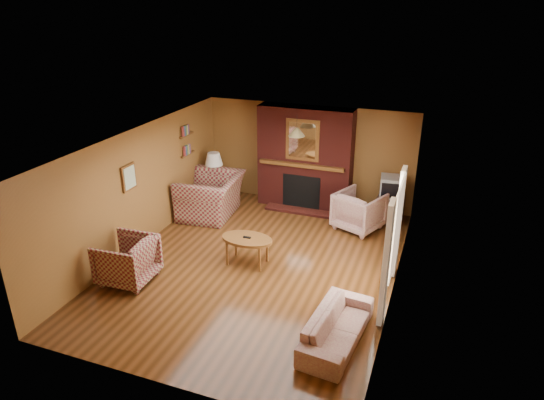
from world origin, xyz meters
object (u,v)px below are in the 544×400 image
at_px(plaid_loveseat, 211,196).
at_px(tv_stand, 390,209).
at_px(floral_sofa, 337,327).
at_px(crt_tv, 392,187).
at_px(plaid_armchair, 127,260).
at_px(table_lamp, 214,165).
at_px(side_table, 215,191).
at_px(fireplace, 305,159).
at_px(coffee_table, 247,241).
at_px(floral_armchair, 359,211).

xyz_separation_m(plaid_loveseat, tv_stand, (3.90, 1.05, -0.17)).
relative_size(floral_sofa, crt_tv, 3.02).
bearing_deg(plaid_armchair, crt_tv, 133.29).
height_order(plaid_armchair, table_lamp, table_lamp).
relative_size(plaid_loveseat, tv_stand, 2.38).
distance_m(plaid_armchair, table_lamp, 3.79).
distance_m(plaid_loveseat, side_table, 0.77).
xyz_separation_m(floral_sofa, tv_stand, (0.15, 4.42, 0.06)).
relative_size(tv_stand, crt_tv, 1.10).
bearing_deg(table_lamp, side_table, -45.00).
height_order(plaid_armchair, tv_stand, plaid_armchair).
distance_m(floral_sofa, crt_tv, 4.45).
distance_m(fireplace, coffee_table, 3.08).
bearing_deg(table_lamp, tv_stand, 4.82).
distance_m(side_table, tv_stand, 4.16).
height_order(plaid_loveseat, coffee_table, plaid_loveseat).
xyz_separation_m(coffee_table, crt_tv, (2.26, 2.80, 0.36)).
bearing_deg(coffee_table, table_lamp, 127.66).
xyz_separation_m(floral_sofa, crt_tv, (0.15, 4.41, 0.60)).
bearing_deg(table_lamp, crt_tv, 4.74).
bearing_deg(crt_tv, table_lamp, -175.26).
relative_size(table_lamp, crt_tv, 1.28).
bearing_deg(tv_stand, crt_tv, -86.71).
relative_size(fireplace, floral_sofa, 1.44).
distance_m(floral_armchair, side_table, 3.58).
bearing_deg(floral_sofa, side_table, 50.27).
height_order(floral_armchair, tv_stand, floral_armchair).
distance_m(floral_sofa, table_lamp, 5.75).
xyz_separation_m(table_lamp, tv_stand, (4.15, 0.35, -0.65)).
bearing_deg(crt_tv, fireplace, 174.70).
bearing_deg(side_table, coffee_table, -52.34).
bearing_deg(side_table, plaid_loveseat, -70.45).
height_order(plaid_loveseat, plaid_armchair, plaid_loveseat).
height_order(fireplace, crt_tv, fireplace).
relative_size(coffee_table, table_lamp, 1.39).
xyz_separation_m(plaid_loveseat, plaid_armchair, (-0.10, -3.04, -0.06)).
bearing_deg(tv_stand, plaid_armchair, -131.03).
relative_size(plaid_armchair, tv_stand, 1.49).
xyz_separation_m(fireplace, tv_stand, (2.05, -0.18, -0.88)).
relative_size(side_table, tv_stand, 0.91).
bearing_deg(floral_sofa, table_lamp, 50.27).
height_order(plaid_loveseat, floral_armchair, plaid_loveseat).
bearing_deg(plaid_armchair, table_lamp, 179.95).
distance_m(fireplace, plaid_loveseat, 2.34).
xyz_separation_m(plaid_armchair, tv_stand, (4.00, 4.10, -0.11)).
distance_m(coffee_table, tv_stand, 3.60).
bearing_deg(fireplace, floral_sofa, -67.56).
bearing_deg(plaid_loveseat, floral_sofa, 42.61).
height_order(fireplace, plaid_armchair, fireplace).
bearing_deg(tv_stand, fireplace, 178.14).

